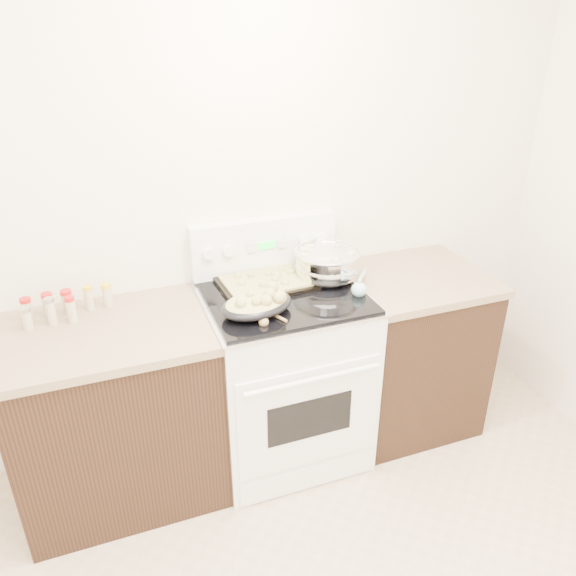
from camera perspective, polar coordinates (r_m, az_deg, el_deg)
name	(u,v)px	position (r m, az deg, el deg)	size (l,w,h in m)	color
room_shell	(370,289)	(1.05, 8.28, -0.15)	(4.10, 3.60, 2.75)	white
counter_left	(119,412)	(2.82, -16.81, -11.99)	(0.93, 0.67, 0.92)	black
counter_right	(407,349)	(3.22, 11.96, -6.09)	(0.73, 0.67, 0.92)	black
kitchen_range	(284,372)	(2.92, -0.38, -8.53)	(0.78, 0.73, 1.22)	white
mixing_bowl	(327,264)	(2.81, 4.00, 2.40)	(0.41, 0.41, 0.20)	silver
roasting_pan	(257,303)	(2.50, -3.13, -1.57)	(0.38, 0.30, 0.12)	black
baking_sheet	(266,282)	(2.76, -2.23, 0.59)	(0.47, 0.34, 0.06)	black
wooden_spoon	(264,317)	(2.46, -2.41, -3.00)	(0.13, 0.26, 0.04)	#A8834D
blue_ladle	(359,288)	(2.69, 7.27, 0.04)	(0.17, 0.23, 0.09)	#8ECBD3
spice_jars	(61,306)	(2.70, -22.06, -1.67)	(0.39, 0.14, 0.13)	#BFB28C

